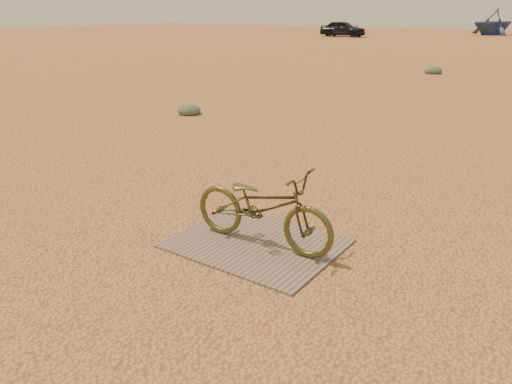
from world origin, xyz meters
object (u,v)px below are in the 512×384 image
Objects in this scene: car at (343,29)px; boat_near_left at (338,27)px; boat_far_left at (493,22)px; bicycle at (263,207)px; plywood_board at (256,243)px.

car is 0.71× the size of boat_near_left.
boat_near_left is 1.25× the size of boat_far_left.
bicycle is 0.42× the size of car.
boat_far_left is (9.92, 10.21, 0.49)m from car.
car is at bearing -56.29° from boat_near_left.
car reaches higher than bicycle.
bicycle is 40.66m from car.
bicycle is 0.30× the size of boat_near_left.
car is (-16.68, 37.05, 0.64)m from plywood_board.
plywood_board is at bearing -61.73° from boat_near_left.
car is at bearing 114.24° from plywood_board.
boat_far_left reaches higher than car.
bicycle is 46.11m from boat_near_left.
bicycle is 47.75m from boat_far_left.
boat_far_left reaches higher than plywood_board.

